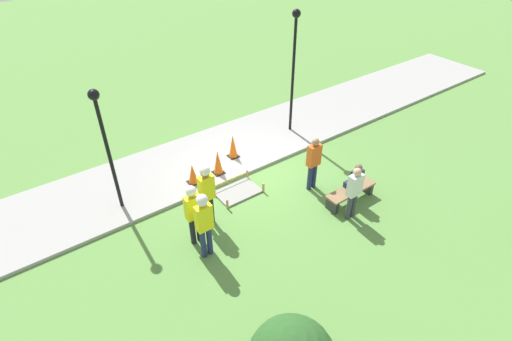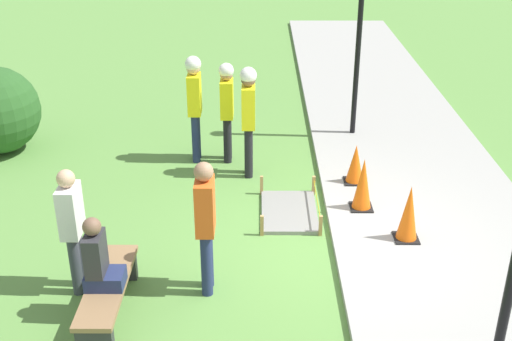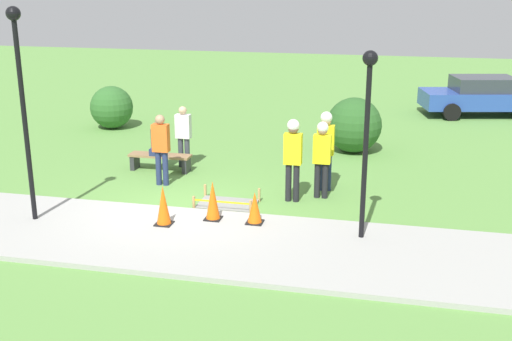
# 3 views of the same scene
# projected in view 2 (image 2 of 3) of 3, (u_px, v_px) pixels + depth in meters

# --- Properties ---
(ground_plane) EXTENTS (60.00, 60.00, 0.00)m
(ground_plane) POSITION_uv_depth(u_px,v_px,m) (333.00, 247.00, 8.97)
(ground_plane) COLOR #5B8E42
(sidewalk) EXTENTS (28.00, 3.15, 0.10)m
(sidewalk) POSITION_uv_depth(u_px,v_px,m) (445.00, 244.00, 8.95)
(sidewalk) COLOR #9E9E99
(sidewalk) RESTS_ON ground_plane
(wet_concrete_patch) EXTENTS (1.33, 0.89, 0.32)m
(wet_concrete_patch) POSITION_uv_depth(u_px,v_px,m) (289.00, 211.00, 9.83)
(wet_concrete_patch) COLOR gray
(wet_concrete_patch) RESTS_ON ground_plane
(traffic_cone_near_patch) EXTENTS (0.34, 0.34, 0.82)m
(traffic_cone_near_patch) POSITION_uv_depth(u_px,v_px,m) (409.00, 213.00, 8.81)
(traffic_cone_near_patch) COLOR black
(traffic_cone_near_patch) RESTS_ON sidewalk
(traffic_cone_far_patch) EXTENTS (0.34, 0.34, 0.82)m
(traffic_cone_far_patch) POSITION_uv_depth(u_px,v_px,m) (363.00, 184.00, 9.62)
(traffic_cone_far_patch) COLOR black
(traffic_cone_far_patch) RESTS_ON sidewalk
(traffic_cone_sidewalk_edge) EXTENTS (0.34, 0.34, 0.66)m
(traffic_cone_sidewalk_edge) POSITION_uv_depth(u_px,v_px,m) (355.00, 164.00, 10.46)
(traffic_cone_sidewalk_edge) COLOR black
(traffic_cone_sidewalk_edge) RESTS_ON sidewalk
(park_bench) EXTENTS (1.65, 0.44, 0.44)m
(park_bench) POSITION_uv_depth(u_px,v_px,m) (108.00, 292.00, 7.52)
(park_bench) COLOR #2D2D33
(park_bench) RESTS_ON ground_plane
(person_seated_on_bench) EXTENTS (0.36, 0.44, 0.89)m
(person_seated_on_bench) POSITION_uv_depth(u_px,v_px,m) (99.00, 260.00, 7.26)
(person_seated_on_bench) COLOR navy
(person_seated_on_bench) RESTS_ON park_bench
(worker_supervisor) EXTENTS (0.40, 0.26, 1.80)m
(worker_supervisor) POSITION_uv_depth(u_px,v_px,m) (227.00, 104.00, 11.16)
(worker_supervisor) COLOR black
(worker_supervisor) RESTS_ON ground_plane
(worker_assistant) EXTENTS (0.40, 0.28, 1.91)m
(worker_assistant) POSITION_uv_depth(u_px,v_px,m) (248.00, 111.00, 10.57)
(worker_assistant) COLOR black
(worker_assistant) RESTS_ON ground_plane
(worker_trainee) EXTENTS (0.40, 0.28, 1.92)m
(worker_trainee) POSITION_uv_depth(u_px,v_px,m) (195.00, 98.00, 11.13)
(worker_trainee) COLOR navy
(worker_trainee) RESTS_ON ground_plane
(bystander_in_orange_shirt) EXTENTS (0.40, 0.23, 1.76)m
(bystander_in_orange_shirt) POSITION_uv_depth(u_px,v_px,m) (206.00, 220.00, 7.65)
(bystander_in_orange_shirt) COLOR navy
(bystander_in_orange_shirt) RESTS_ON ground_plane
(bystander_in_gray_shirt) EXTENTS (0.40, 0.22, 1.66)m
(bystander_in_gray_shirt) POSITION_uv_depth(u_px,v_px,m) (72.00, 224.00, 7.70)
(bystander_in_gray_shirt) COLOR #383D47
(bystander_in_gray_shirt) RESTS_ON ground_plane
(lamppost_near) EXTENTS (0.28, 0.28, 3.58)m
(lamppost_near) POSITION_uv_depth(u_px,v_px,m) (361.00, 10.00, 11.54)
(lamppost_near) COLOR black
(lamppost_near) RESTS_ON sidewalk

